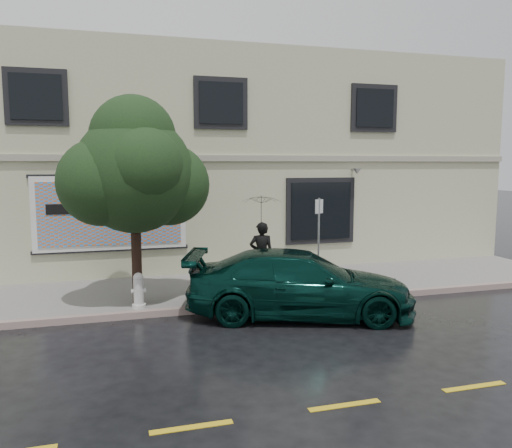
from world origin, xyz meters
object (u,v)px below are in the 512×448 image
object	(u,v)px
street_tree	(134,174)
fire_hydrant	(139,291)
pedestrian	(262,255)
car	(300,284)

from	to	relation	value
street_tree	fire_hydrant	distance (m)	2.68
pedestrian	fire_hydrant	bearing A→B (deg)	30.19
street_tree	pedestrian	bearing A→B (deg)	11.08
car	street_tree	bearing A→B (deg)	84.90
pedestrian	fire_hydrant	world-z (taller)	pedestrian
pedestrian	fire_hydrant	distance (m)	3.44
pedestrian	car	bearing A→B (deg)	109.68
car	pedestrian	distance (m)	2.19
car	pedestrian	size ratio (longest dim) A/B	2.88
car	fire_hydrant	world-z (taller)	car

